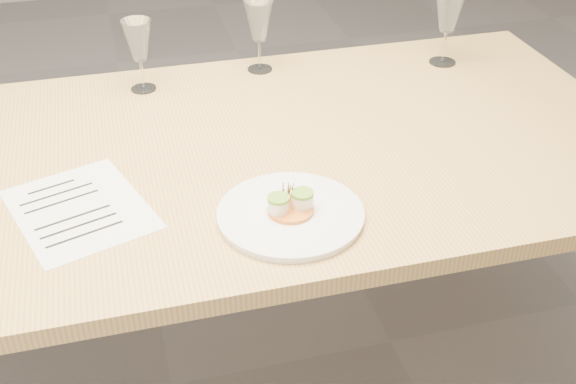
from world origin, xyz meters
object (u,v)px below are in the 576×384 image
object	(u,v)px
dining_table	(145,185)
dinner_plate	(291,213)
wine_glass_0	(138,42)
wine_glass_2	(449,12)
wine_glass_1	(259,22)
recipe_sheet	(80,209)

from	to	relation	value
dining_table	dinner_plate	size ratio (longest dim) A/B	8.13
wine_glass_0	wine_glass_2	world-z (taller)	wine_glass_2
dinner_plate	wine_glass_1	xyz separation A→B (m)	(0.10, 0.71, 0.13)
dinner_plate	wine_glass_2	size ratio (longest dim) A/B	1.36
dining_table	wine_glass_1	distance (m)	0.59
dining_table	dinner_plate	world-z (taller)	dinner_plate
dinner_plate	wine_glass_2	xyz separation A→B (m)	(0.62, 0.63, 0.14)
wine_glass_0	wine_glass_1	distance (m)	0.33
dining_table	recipe_sheet	size ratio (longest dim) A/B	6.42
recipe_sheet	dining_table	bearing A→B (deg)	30.64
wine_glass_0	wine_glass_2	xyz separation A→B (m)	(0.85, -0.04, 0.02)
wine_glass_1	wine_glass_2	world-z (taller)	wine_glass_2
wine_glass_1	dining_table	bearing A→B (deg)	-132.00
dining_table	recipe_sheet	bearing A→B (deg)	-130.68
wine_glass_1	wine_glass_2	xyz separation A→B (m)	(0.52, -0.09, 0.01)
recipe_sheet	wine_glass_1	bearing A→B (deg)	29.69
dinner_plate	wine_glass_2	world-z (taller)	wine_glass_2
dinner_plate	wine_glass_2	distance (m)	0.89
dinner_plate	wine_glass_0	size ratio (longest dim) A/B	1.54
dinner_plate	wine_glass_1	bearing A→B (deg)	81.94
dinner_plate	wine_glass_1	size ratio (longest dim) A/B	1.48
dining_table	wine_glass_1	world-z (taller)	wine_glass_1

